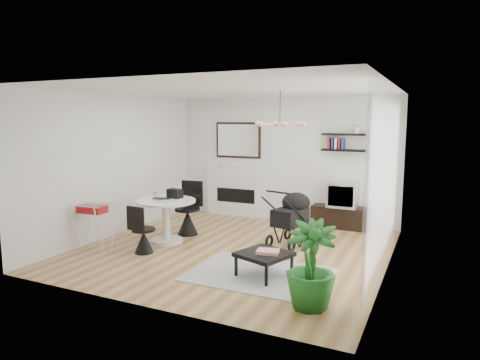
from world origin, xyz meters
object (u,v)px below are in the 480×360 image
at_px(drying_rack, 95,225).
at_px(potted_plant, 311,265).
at_px(tv_console, 341,217).
at_px(crt_tv, 343,194).
at_px(fireplace, 237,186).
at_px(dining_table, 166,214).
at_px(stroller, 292,220).
at_px(coffee_table, 264,255).

xyz_separation_m(drying_rack, potted_plant, (4.00, -0.69, 0.11)).
xyz_separation_m(tv_console, crt_tv, (0.03, -0.00, 0.48)).
xyz_separation_m(fireplace, crt_tv, (2.47, -0.14, 0.02)).
distance_m(fireplace, dining_table, 2.56).
distance_m(dining_table, stroller, 2.27).
relative_size(crt_tv, drying_rack, 0.74).
height_order(dining_table, coffee_table, dining_table).
distance_m(dining_table, potted_plant, 3.50).
bearing_deg(potted_plant, fireplace, 125.43).
bearing_deg(drying_rack, potted_plant, -13.83).
bearing_deg(fireplace, stroller, -41.96).
distance_m(tv_console, dining_table, 3.59).
xyz_separation_m(dining_table, potted_plant, (3.13, -1.56, 0.01)).
bearing_deg(dining_table, coffee_table, -20.42).
height_order(stroller, potted_plant, potted_plant).
relative_size(tv_console, coffee_table, 1.43).
bearing_deg(crt_tv, potted_plant, -83.56).
bearing_deg(coffee_table, drying_rack, -179.45).
distance_m(coffee_table, potted_plant, 1.16).
relative_size(coffee_table, potted_plant, 0.79).
relative_size(dining_table, drying_rack, 1.34).
bearing_deg(fireplace, potted_plant, -54.57).
bearing_deg(coffee_table, tv_console, 82.99).
xyz_separation_m(tv_console, stroller, (-0.55, -1.56, 0.22)).
relative_size(crt_tv, potted_plant, 0.56).
height_order(stroller, coffee_table, stroller).
xyz_separation_m(crt_tv, coffee_table, (-0.43, -3.24, -0.39)).
height_order(tv_console, drying_rack, drying_rack).
height_order(dining_table, stroller, stroller).
height_order(crt_tv, drying_rack, crt_tv).
height_order(fireplace, crt_tv, fireplace).
relative_size(dining_table, potted_plant, 1.02).
bearing_deg(fireplace, tv_console, -3.29).
bearing_deg(drying_rack, crt_tv, 38.60).
bearing_deg(dining_table, tv_console, 42.24).
height_order(dining_table, drying_rack, drying_rack).
xyz_separation_m(crt_tv, potted_plant, (0.45, -3.96, -0.17)).
height_order(drying_rack, coffee_table, drying_rack).
xyz_separation_m(tv_console, coffee_table, (-0.40, -3.25, 0.09)).
bearing_deg(coffee_table, fireplace, 121.12).
relative_size(dining_table, coffee_table, 1.29).
distance_m(fireplace, coffee_table, 3.97).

